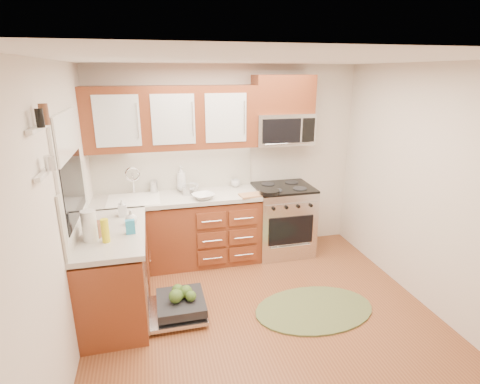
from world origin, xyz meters
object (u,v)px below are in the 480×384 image
object	(u,v)px
bowl_b	(188,188)
bowl_a	(203,196)
range	(282,220)
skillet	(269,192)
cup	(236,183)
rug	(314,309)
upper_cabinets	(172,118)
sink	(135,209)
stock_pot	(189,190)
cutting_board	(252,195)
paper_towel_roll	(89,226)
dishwasher	(177,307)
microwave	(283,129)

from	to	relation	value
bowl_b	bowl_a	bearing A→B (deg)	-67.62
range	bowl_a	bearing A→B (deg)	-170.74
range	skillet	bearing A→B (deg)	-138.24
cup	rug	bearing A→B (deg)	-73.40
upper_cabinets	skillet	distance (m)	1.49
range	sink	size ratio (longest dim) A/B	1.53
sink	bowl_b	xyz separation A→B (m)	(0.68, 0.18, 0.17)
bowl_a	cup	world-z (taller)	cup
stock_pot	bowl_a	xyz separation A→B (m)	(0.14, -0.23, -0.02)
range	stock_pot	bearing A→B (deg)	177.66
cutting_board	paper_towel_roll	bearing A→B (deg)	-153.20
dishwasher	cutting_board	world-z (taller)	cutting_board
dishwasher	paper_towel_roll	size ratio (longest dim) A/B	2.42
stock_pot	bowl_a	bearing A→B (deg)	-57.92
sink	paper_towel_roll	world-z (taller)	paper_towel_roll
microwave	skillet	bearing A→B (deg)	-127.12
range	stock_pot	size ratio (longest dim) A/B	5.38
cutting_board	paper_towel_roll	size ratio (longest dim) A/B	1.02
stock_pot	cup	distance (m)	0.66
sink	rug	bearing A→B (deg)	-37.32
sink	bowl_a	bearing A→B (deg)	-11.63
upper_cabinets	cup	distance (m)	1.21
sink	rug	xyz separation A→B (m)	(1.80, -1.37, -0.79)
cutting_board	upper_cabinets	bearing A→B (deg)	158.58
stock_pot	bowl_b	world-z (taller)	stock_pot
dishwasher	stock_pot	size ratio (longest dim) A/B	3.96
range	bowl_a	world-z (taller)	bowl_a
bowl_a	cup	xyz separation A→B (m)	(0.50, 0.40, 0.02)
dishwasher	upper_cabinets	bearing A→B (deg)	83.96
dishwasher	cutting_board	xyz separation A→B (m)	(1.04, 0.92, 0.84)
microwave	skillet	distance (m)	0.86
sink	bowl_b	bearing A→B (deg)	14.78
stock_pot	sink	bearing A→B (deg)	-174.88
microwave	rug	distance (m)	2.27
range	rug	size ratio (longest dim) A/B	0.75
rug	bowl_a	bearing A→B (deg)	129.03
range	bowl_a	xyz separation A→B (m)	(-1.10, -0.18, 0.48)
sink	bowl_b	size ratio (longest dim) A/B	2.29
skillet	upper_cabinets	bearing A→B (deg)	160.65
bowl_a	rug	bearing A→B (deg)	-50.97
sink	dishwasher	xyz separation A→B (m)	(0.39, -1.12, -0.70)
microwave	cutting_board	size ratio (longest dim) A/B	2.57
stock_pot	bowl_b	distance (m)	0.12
rug	bowl_b	bearing A→B (deg)	125.78
bowl_b	microwave	bearing A→B (deg)	-2.29
bowl_a	dishwasher	bearing A→B (deg)	-114.66
paper_towel_roll	sink	bearing A→B (deg)	72.34
skillet	stock_pot	bearing A→B (deg)	162.74
range	sink	distance (m)	1.96
stock_pot	cup	world-z (taller)	stock_pot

